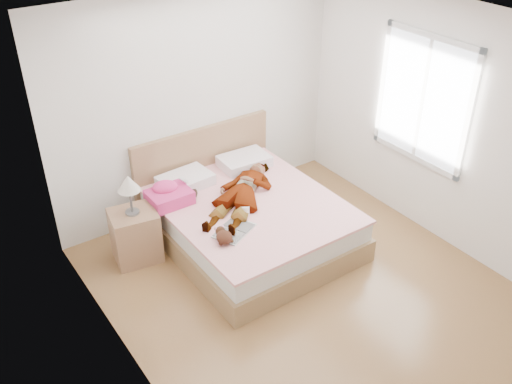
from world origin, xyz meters
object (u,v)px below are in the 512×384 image
Objects in this scene: plush_toy at (224,236)px; coffee_mug at (246,210)px; bed at (246,217)px; magazine at (234,230)px; phone at (184,180)px; woman at (242,189)px; towel at (168,195)px; nightstand at (135,232)px.

coffee_mug is at bearing 32.28° from plush_toy.
bed reaches higher than magazine.
phone is at bearing 94.99° from magazine.
woman is 3.29× the size of towel.
bed reaches higher than woman.
magazine is at bearing -46.99° from nightstand.
coffee_mug is at bearing -125.40° from bed.
magazine is (0.08, -0.89, -0.18)m from phone.
phone is at bearing 8.86° from towel.
coffee_mug is (-0.16, -0.29, -0.05)m from woman.
plush_toy reaches higher than magazine.
towel is (-0.72, 0.43, 0.33)m from bed.
towel is 3.43× the size of coffee_mug.
bed is at bearing -17.56° from nightstand.
coffee_mug is (0.34, -0.69, -0.14)m from phone.
woman is 0.72× the size of bed.
towel is 1.81× the size of plush_toy.
towel is 0.86m from coffee_mug.
coffee_mug is 0.53m from plush_toy.
nightstand is (-1.16, 0.37, 0.06)m from bed.
plush_toy is 0.25× the size of nightstand.
phone is 0.99m from plush_toy.
coffee_mug is 0.53× the size of plush_toy.
magazine is at bearing -135.61° from bed.
coffee_mug is (0.27, 0.19, 0.04)m from magazine.
nightstand is at bearing -171.77° from towel.
phone is at bearing -166.84° from woman.
woman reaches higher than plush_toy.
magazine is (-0.43, -0.42, 0.24)m from bed.
phone is 0.23m from towel.
towel is at bearing 129.94° from coffee_mug.
nightstand is at bearing 149.21° from coffee_mug.
coffee_mug is 1.19m from nightstand.
plush_toy is at bearing -84.45° from woman.
nightstand is at bearing 162.44° from bed.
magazine is at bearing -123.19° from phone.
towel is at bearing 150.69° from phone.
phone is 0.40× the size of plush_toy.
towel is 0.44× the size of nightstand.
woman is 14.78× the size of phone.
towel is 0.95m from plush_toy.
bed is 0.65m from magazine.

